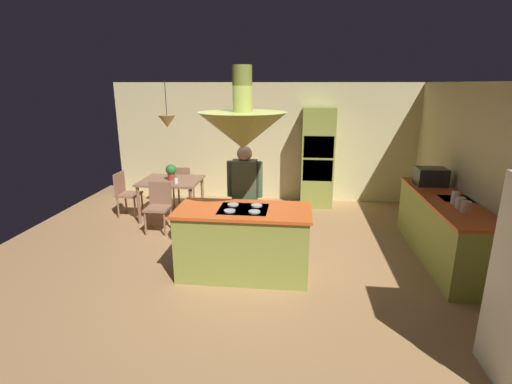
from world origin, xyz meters
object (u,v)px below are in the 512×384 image
potted_plant_on_table (171,171)px  microwave_on_counter (431,177)px  chair_by_back_wall (182,184)px  canister_flour (466,207)px  kitchen_island (244,242)px  cup_on_table (176,181)px  person_at_island (245,193)px  chair_facing_island (159,204)px  dining_table (171,185)px  chair_at_corner (125,191)px  canister_tea (455,198)px  canister_sugar (460,203)px  oven_tower (317,157)px

potted_plant_on_table → microwave_on_counter: 4.55m
chair_by_back_wall → canister_flour: (4.54, -2.62, 0.51)m
kitchen_island → cup_on_table: 2.43m
person_at_island → chair_facing_island: 1.83m
kitchen_island → dining_table: (-1.70, 2.10, 0.19)m
person_at_island → chair_at_corner: bearing=151.2°
canister_tea → chair_by_back_wall: bearing=153.6°
chair_by_back_wall → dining_table: bearing=90.0°
microwave_on_counter → chair_at_corner: bearing=174.3°
dining_table → chair_by_back_wall: bearing=90.0°
canister_tea → potted_plant_on_table: bearing=161.0°
canister_sugar → potted_plant_on_table: bearing=159.0°
potted_plant_on_table → dining_table: bearing=153.1°
potted_plant_on_table → canister_flour: 4.91m
oven_tower → canister_tea: bearing=-57.3°
chair_at_corner → canister_sugar: size_ratio=5.97×
kitchen_island → canister_flour: 2.90m
cup_on_table → chair_at_corner: bearing=168.1°
chair_at_corner → potted_plant_on_table: potted_plant_on_table is taller
kitchen_island → canister_tea: bearing=10.6°
kitchen_island → chair_at_corner: bearing=141.5°
chair_facing_island → canister_sugar: (4.54, -1.06, 0.51)m
canister_sugar → canister_tea: 0.18m
canister_sugar → microwave_on_counter: size_ratio=0.32×
chair_at_corner → canister_sugar: canister_sugar is taller
chair_by_back_wall → canister_flour: 5.27m
dining_table → potted_plant_on_table: bearing=-26.9°
oven_tower → chair_at_corner: 3.94m
potted_plant_on_table → canister_tea: size_ratio=1.74×
dining_table → canister_tea: canister_tea is taller
person_at_island → canister_sugar: 2.94m
person_at_island → chair_at_corner: (-2.56, 1.40, -0.45)m
kitchen_island → oven_tower: bearing=71.3°
chair_by_back_wall → potted_plant_on_table: bearing=91.6°
chair_at_corner → person_at_island: bearing=-118.8°
person_at_island → potted_plant_on_table: size_ratio=5.53×
canister_sugar → microwave_on_counter: 1.20m
oven_tower → canister_sugar: size_ratio=14.18×
kitchen_island → dining_table: kitchen_island is taller
cup_on_table → microwave_on_counter: bearing=-4.1°
chair_at_corner → cup_on_table: 1.18m
chair_facing_island → chair_at_corner: same height
chair_by_back_wall → canister_flour: size_ratio=5.80×
canister_sugar → chair_facing_island: bearing=166.9°
person_at_island → canister_flour: bearing=-10.1°
chair_at_corner → canister_flour: bearing=-109.4°
chair_at_corner → cup_on_table: size_ratio=9.67×
dining_table → chair_at_corner: chair_at_corner is taller
kitchen_island → cup_on_table: (-1.52, 1.86, 0.33)m
canister_flour → canister_tea: size_ratio=0.87×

